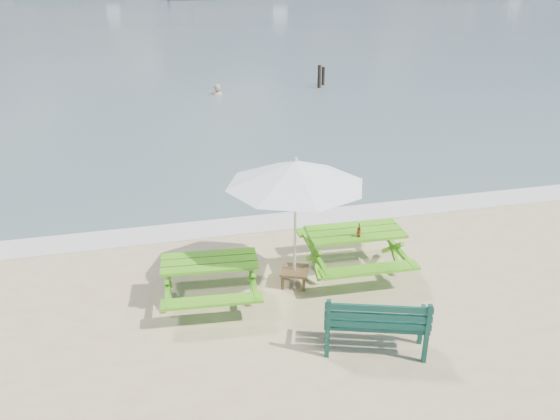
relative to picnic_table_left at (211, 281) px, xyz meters
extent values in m
plane|color=slate|center=(1.42, 83.22, -0.36)|extent=(300.00, 300.00, 0.00)
cube|color=silver|center=(1.42, 2.82, -0.36)|extent=(22.00, 0.90, 0.01)
cube|color=#4CA018|center=(0.00, 0.00, 0.37)|extent=(1.66, 0.89, 0.05)
cube|color=#4CA018|center=(0.07, 0.75, 0.07)|extent=(1.61, 0.42, 0.05)
cube|color=#4CA018|center=(-0.07, -0.75, 0.07)|extent=(1.61, 0.42, 0.05)
cube|color=#4CA018|center=(0.00, 0.00, -0.03)|extent=(1.57, 1.03, 0.68)
cube|color=#51AA19|center=(2.71, 0.33, 0.44)|extent=(1.78, 0.88, 0.05)
cube|color=#51AA19|center=(2.74, 1.15, 0.11)|extent=(1.76, 0.37, 0.05)
cube|color=#51AA19|center=(2.68, -0.49, 0.11)|extent=(1.76, 0.37, 0.05)
cube|color=#51AA19|center=(2.71, 0.33, 0.00)|extent=(1.68, 1.04, 0.74)
cube|color=#0D392F|center=(2.17, -1.93, 0.11)|extent=(1.57, 0.91, 0.04)
cube|color=#0D392F|center=(2.09, -2.15, 0.36)|extent=(1.43, 0.53, 0.39)
cube|color=#0D392F|center=(2.17, -1.93, -0.13)|extent=(1.49, 0.94, 0.47)
cube|color=brown|center=(1.51, 0.12, -0.08)|extent=(0.62, 0.62, 0.05)
cube|color=brown|center=(1.51, 0.12, -0.23)|extent=(0.54, 0.54, 0.27)
cylinder|color=silver|center=(1.51, 0.12, 0.77)|extent=(0.05, 0.05, 2.28)
cone|color=white|center=(1.51, 0.12, 1.77)|extent=(3.09, 3.09, 0.43)
cylinder|color=brown|center=(2.68, 0.08, 0.55)|extent=(0.06, 0.06, 0.16)
cylinder|color=brown|center=(2.68, 0.08, 0.69)|extent=(0.03, 0.03, 0.07)
cylinder|color=#B2142D|center=(2.68, 0.08, 0.55)|extent=(0.07, 0.07, 0.06)
imported|color=tan|center=(2.49, 17.05, -0.78)|extent=(0.70, 0.50, 1.79)
cylinder|color=black|center=(7.54, 17.45, 0.08)|extent=(0.18, 0.18, 1.29)
cylinder|color=black|center=(7.94, 18.05, -0.02)|extent=(0.16, 0.16, 1.10)
camera|label=1|loc=(-0.80, -8.03, 4.79)|focal=35.00mm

